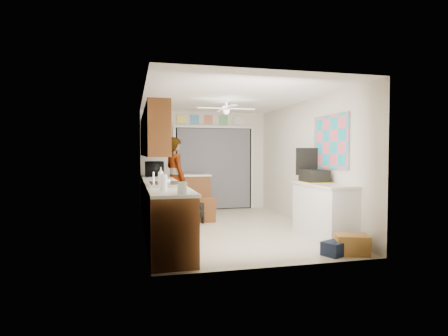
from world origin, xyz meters
TOP-DOWN VIEW (x-y plane):
  - floor at (0.00, 0.00)m, footprint 5.00×5.00m
  - ceiling at (0.00, 0.00)m, footprint 5.00×5.00m
  - wall_back at (0.00, 2.50)m, footprint 3.20×0.00m
  - wall_front at (0.00, -2.50)m, footprint 3.20×0.00m
  - wall_left at (-1.60, 0.00)m, footprint 0.00×5.00m
  - wall_right at (1.60, 0.00)m, footprint 0.00×5.00m
  - left_base_cabinets at (-1.30, 0.00)m, footprint 0.60×4.80m
  - left_countertop at (-1.29, 0.00)m, footprint 0.62×4.80m
  - upper_cabinets at (-1.44, 0.20)m, footprint 0.32×4.00m
  - sink_basin at (-1.29, -1.00)m, footprint 0.50×0.76m
  - faucet at (-1.48, -1.00)m, footprint 0.03×0.03m
  - peninsula_base at (-0.50, 2.00)m, footprint 1.00×0.60m
  - peninsula_top at (-0.50, 2.00)m, footprint 1.04×0.64m
  - back_opening_recess at (0.25, 2.47)m, footprint 2.00×0.06m
  - curtain_panel at (0.25, 2.43)m, footprint 1.90×0.03m
  - door_trim_left at (-0.77, 2.44)m, footprint 0.06×0.04m
  - door_trim_right at (1.27, 2.44)m, footprint 0.06×0.04m
  - door_trim_head at (0.25, 2.44)m, footprint 2.10×0.04m
  - header_frame_0 at (-0.60, 2.47)m, footprint 0.22×0.02m
  - header_frame_1 at (-0.25, 2.47)m, footprint 0.22×0.02m
  - header_frame_2 at (0.10, 2.47)m, footprint 0.22×0.02m
  - header_frame_3 at (0.50, 2.47)m, footprint 0.22×0.02m
  - header_frame_4 at (0.90, 2.47)m, footprint 0.22×0.02m
  - route66_sign at (-0.95, 2.47)m, footprint 0.22×0.02m
  - right_counter_base at (1.35, -1.20)m, footprint 0.50×1.40m
  - right_counter_top at (1.34, -1.20)m, footprint 0.54×1.44m
  - abstract_painting at (1.58, -1.00)m, footprint 0.03×1.15m
  - ceiling_fan at (0.00, 0.20)m, footprint 1.14×1.14m
  - microwave at (-1.32, 1.46)m, footprint 0.40×0.59m
  - soap_bottle at (-1.35, -0.71)m, footprint 0.12×0.12m
  - cup at (-1.25, -0.74)m, footprint 0.11×0.11m
  - jar_a at (-1.19, -2.25)m, footprint 0.14×0.14m
  - jar_b at (-1.21, -2.25)m, footprint 0.09×0.09m
  - paper_towel_roll at (-1.40, -1.83)m, footprint 0.12×0.12m
  - suitcase at (1.32, -0.90)m, footprint 0.40×0.52m
  - suitcase_rim at (1.32, -0.90)m, footprint 0.46×0.60m
  - suitcase_lid at (1.32, -0.61)m, footprint 0.42×0.05m
  - cardboard_box at (1.25, -2.20)m, footprint 0.54×0.47m
  - navy_crate at (0.98, -2.20)m, footprint 0.40×0.38m
  - cabinet_door_panel at (-0.29, 0.63)m, footprint 0.36×0.16m
  - man at (-0.90, 1.16)m, footprint 0.62×0.76m
  - dog at (-0.45, 0.79)m, footprint 0.34×0.65m

SIDE VIEW (x-z plane):
  - floor at x=0.00m, z-range 0.00..0.00m
  - navy_crate at x=0.98m, z-range 0.00..0.20m
  - cardboard_box at x=1.25m, z-range 0.00..0.28m
  - dog at x=-0.45m, z-range 0.00..0.49m
  - cabinet_door_panel at x=-0.29m, z-range 0.00..0.53m
  - left_base_cabinets at x=-1.30m, z-range 0.00..0.90m
  - peninsula_base at x=-0.50m, z-range 0.00..0.90m
  - right_counter_base at x=1.35m, z-range 0.00..0.90m
  - man at x=-0.90m, z-range 0.00..1.80m
  - left_countertop at x=-1.29m, z-range 0.90..0.94m
  - peninsula_top at x=-0.50m, z-range 0.90..0.94m
  - right_counter_top at x=1.34m, z-range 0.90..0.94m
  - suitcase_rim at x=1.32m, z-range 0.93..0.95m
  - sink_basin at x=-1.29m, z-range 0.92..0.98m
  - cup at x=-1.25m, z-range 0.94..1.03m
  - jar_b at x=-1.21m, z-range 0.94..1.08m
  - jar_a at x=-1.19m, z-range 0.94..1.09m
  - suitcase at x=1.32m, z-range 0.94..1.16m
  - faucet at x=-1.48m, z-range 0.94..1.16m
  - back_opening_recess at x=0.25m, z-range 0.00..2.10m
  - door_trim_left at x=-0.77m, z-range 0.00..2.10m
  - door_trim_right at x=1.27m, z-range 0.00..2.10m
  - curtain_panel at x=0.25m, z-range 0.03..2.08m
  - paper_towel_roll at x=-1.40m, z-range 0.94..1.17m
  - soap_bottle at x=-1.35m, z-range 0.94..1.22m
  - microwave at x=-1.32m, z-range 0.94..1.27m
  - wall_back at x=0.00m, z-range -0.35..2.85m
  - wall_front at x=0.00m, z-range -0.35..2.85m
  - wall_left at x=-1.60m, z-range -1.25..3.75m
  - wall_right at x=1.60m, z-range -1.25..3.75m
  - suitcase_lid at x=1.32m, z-range 1.05..1.55m
  - abstract_painting at x=1.58m, z-range 1.17..2.12m
  - upper_cabinets at x=-1.44m, z-range 1.40..2.20m
  - door_trim_head at x=0.25m, z-range 2.09..2.15m
  - header_frame_0 at x=-0.60m, z-range 2.19..2.41m
  - header_frame_1 at x=-0.25m, z-range 2.19..2.41m
  - header_frame_2 at x=0.10m, z-range 2.19..2.41m
  - header_frame_3 at x=0.50m, z-range 2.19..2.41m
  - header_frame_4 at x=0.90m, z-range 2.19..2.41m
  - route66_sign at x=-0.95m, z-range 2.17..2.43m
  - ceiling_fan at x=0.00m, z-range 2.20..2.44m
  - ceiling at x=0.00m, z-range 2.50..2.50m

